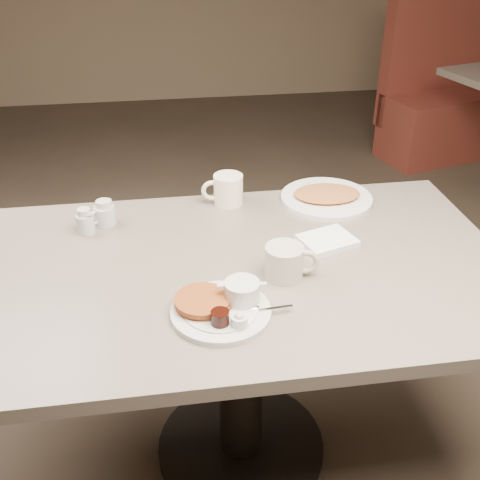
{
  "coord_description": "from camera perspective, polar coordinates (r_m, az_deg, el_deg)",
  "views": [
    {
      "loc": [
        -0.2,
        -1.32,
        1.63
      ],
      "look_at": [
        0.0,
        0.02,
        0.82
      ],
      "focal_mm": 43.39,
      "sensor_mm": 36.0,
      "label": 1
    }
  ],
  "objects": [
    {
      "name": "creamer_left",
      "position": [
        1.84,
        -13.2,
        2.54
      ],
      "size": [
        0.09,
        0.08,
        0.08
      ],
      "color": "beige",
      "rests_on": "diner_table"
    },
    {
      "name": "room",
      "position": [
        1.36,
        0.13,
        21.02
      ],
      "size": [
        7.04,
        8.04,
        2.84
      ],
      "color": "#4C3F33",
      "rests_on": "ground"
    },
    {
      "name": "coffee_mug_far",
      "position": [
        1.91,
        -1.28,
        4.98
      ],
      "size": [
        0.14,
        0.1,
        0.1
      ],
      "color": "white",
      "rests_on": "diner_table"
    },
    {
      "name": "diner_table",
      "position": [
        1.7,
        0.1,
        -7.29
      ],
      "size": [
        1.5,
        0.9,
        0.75
      ],
      "color": "slate",
      "rests_on": "ground"
    },
    {
      "name": "hash_plate",
      "position": [
        1.96,
        8.5,
        4.24
      ],
      "size": [
        0.32,
        0.32,
        0.04
      ],
      "color": "silver",
      "rests_on": "diner_table"
    },
    {
      "name": "booth_back_right",
      "position": [
        4.43,
        21.11,
        12.83
      ],
      "size": [
        1.38,
        1.52,
        1.12
      ],
      "color": "brown",
      "rests_on": "ground"
    },
    {
      "name": "creamer_right",
      "position": [
        1.8,
        -15.0,
        1.75
      ],
      "size": [
        0.07,
        0.07,
        0.08
      ],
      "color": "beige",
      "rests_on": "diner_table"
    },
    {
      "name": "main_plate",
      "position": [
        1.42,
        -1.73,
        -6.41
      ],
      "size": [
        0.31,
        0.26,
        0.07
      ],
      "color": "silver",
      "rests_on": "diner_table"
    },
    {
      "name": "coffee_mug_near",
      "position": [
        1.54,
        4.52,
        -2.11
      ],
      "size": [
        0.15,
        0.12,
        0.09
      ],
      "color": "#BEB3A2",
      "rests_on": "diner_table"
    },
    {
      "name": "napkin",
      "position": [
        1.72,
        8.58,
        -0.06
      ],
      "size": [
        0.18,
        0.16,
        0.02
      ],
      "color": "white",
      "rests_on": "diner_table"
    }
  ]
}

